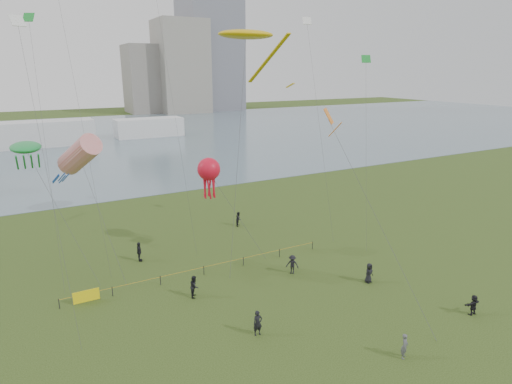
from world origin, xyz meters
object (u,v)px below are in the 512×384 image
kite_flyer (405,346)px  kite_stingray (246,35)px  kite_octopus (209,170)px  fence (135,285)px

kite_flyer → kite_stingray: bearing=54.6°
kite_flyer → kite_octopus: kite_octopus is taller
kite_stingray → kite_octopus: 13.44m
kite_flyer → kite_octopus: bearing=66.5°
kite_flyer → kite_octopus: 23.46m
kite_stingray → kite_flyer: bearing=-86.0°
kite_flyer → kite_stingray: size_ratio=0.08×
fence → kite_flyer: 21.44m
fence → kite_octopus: size_ratio=2.49×
fence → kite_stingray: kite_stingray is taller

